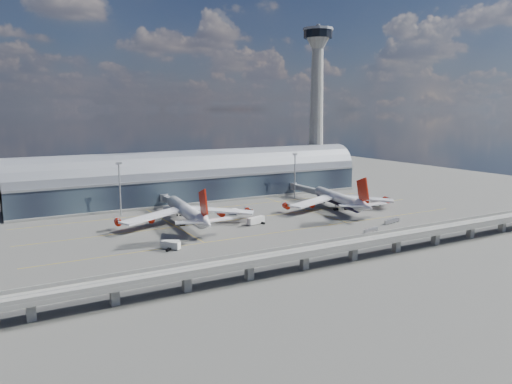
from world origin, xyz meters
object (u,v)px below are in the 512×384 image
airliner_left (188,212)px  service_truck_4 (236,212)px  airliner_right (339,199)px  cargo_train_0 (305,246)px  floodlight_mast_right (295,174)px  control_tower (317,107)px  floodlight_mast_left (120,188)px  service_truck_2 (256,221)px  cargo_train_2 (392,221)px  service_truck_1 (172,244)px  service_truck_5 (169,210)px  cargo_train_1 (371,230)px  service_truck_3 (375,203)px  service_truck_0 (171,245)px

airliner_left → service_truck_4: (28.35, 8.54, -4.41)m
airliner_right → cargo_train_0: 77.50m
floodlight_mast_right → airliner_right: bearing=-88.4°
control_tower → floodlight_mast_left: control_tower is taller
service_truck_2 → cargo_train_2: size_ratio=0.94×
service_truck_1 → cargo_train_2: bearing=-67.3°
airliner_right → service_truck_5: size_ratio=8.58×
control_tower → service_truck_2: (-87.63, -75.75, -49.93)m
airliner_left → service_truck_4: size_ratio=14.07×
floodlight_mast_left → service_truck_1: bearing=-88.8°
floodlight_mast_left → service_truck_2: 68.31m
service_truck_1 → service_truck_5: service_truck_5 is taller
floodlight_mast_right → airliner_right: size_ratio=0.41×
floodlight_mast_left → service_truck_4: size_ratio=5.48×
airliner_left → cargo_train_1: airliner_left is taller
floodlight_mast_right → service_truck_2: size_ratio=2.73×
service_truck_3 → cargo_train_2: (-21.85, -34.74, -0.64)m
service_truck_3 → service_truck_5: size_ratio=0.89×
service_truck_0 → service_truck_1: service_truck_1 is taller
airliner_right → service_truck_5: (-79.30, 32.05, -3.48)m
service_truck_1 → floodlight_mast_right: bearing=-28.2°
control_tower → service_truck_5: bearing=-162.8°
airliner_right → service_truck_1: size_ratio=10.70×
airliner_left → service_truck_1: airliner_left is taller
service_truck_3 → cargo_train_2: service_truck_3 is taller
airliner_left → control_tower: bearing=34.9°
cargo_train_0 → cargo_train_1: cargo_train_0 is taller
service_truck_1 → service_truck_0: bearing=158.5°
airliner_left → cargo_train_2: (80.90, -42.21, -4.88)m
service_truck_0 → cargo_train_1: (81.21, -16.45, -0.77)m
floodlight_mast_right → cargo_train_1: 86.70m
cargo_train_0 → cargo_train_1: 38.97m
airliner_left → airliner_right: (80.10, -5.97, -0.59)m
service_truck_1 → cargo_train_1: service_truck_1 is taller
service_truck_0 → cargo_train_0: bearing=-68.1°
control_tower → service_truck_1: size_ratio=17.69×
service_truck_0 → service_truck_4: service_truck_0 is taller
service_truck_1 → cargo_train_2: 100.93m
airliner_left → service_truck_5: airliner_left is taller
service_truck_0 → cargo_train_2: (101.24, -8.08, -0.67)m
floodlight_mast_left → service_truck_5: size_ratio=3.54×
service_truck_5 → service_truck_4: bearing=-53.8°
airliner_left → airliner_right: bearing=2.4°
control_tower → airliner_right: bearing=-116.8°
service_truck_1 → service_truck_2: size_ratio=0.62×
cargo_train_1 → service_truck_5: bearing=51.4°
control_tower → floodlight_mast_right: (-35.00, -28.00, -38.00)m
floodlight_mast_left → airliner_left: (21.01, -33.23, -7.89)m
service_truck_4 → cargo_train_0: 66.51m
service_truck_4 → service_truck_5: bearing=144.0°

